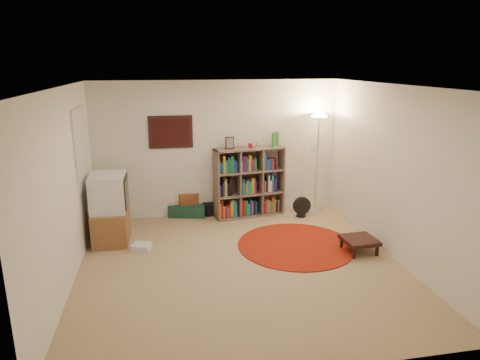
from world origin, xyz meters
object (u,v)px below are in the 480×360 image
Objects in this scene: floor_fan at (302,207)px; floor_lamp at (319,130)px; bookshelf at (248,183)px; tv_stand at (110,210)px; side_table at (359,241)px; suitcase at (188,209)px.

floor_lamp is at bearing 28.50° from floor_fan.
floor_lamp is at bearing -11.35° from bookshelf.
floor_fan is at bearing -148.69° from floor_lamp.
tv_stand reaches higher than side_table.
floor_lamp reaches higher than floor_fan.
side_table is (2.44, -2.16, 0.08)m from suitcase.
side_table is at bearing -15.39° from tv_stand.
suitcase is at bearing 163.39° from floor_fan.
suitcase is at bearing 138.52° from side_table.
side_table is (0.36, -1.65, -0.01)m from floor_fan.
suitcase is (-2.42, 0.30, -1.48)m from floor_lamp.
floor_fan is 0.50× the size of suitcase.
floor_lamp is 2.32m from side_table.
floor_lamp reaches higher than tv_stand.
bookshelf reaches higher than suitcase.
suitcase is at bearing 172.82° from floor_lamp.
floor_lamp is 2.85m from suitcase.
side_table is (0.02, -1.85, -1.40)m from floor_lamp.
floor_fan is (-0.34, -0.21, -1.39)m from floor_lamp.
floor_fan is 1.69m from side_table.
floor_lamp is 4.97× the size of floor_fan.
tv_stand is at bearing -168.86° from floor_lamp.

